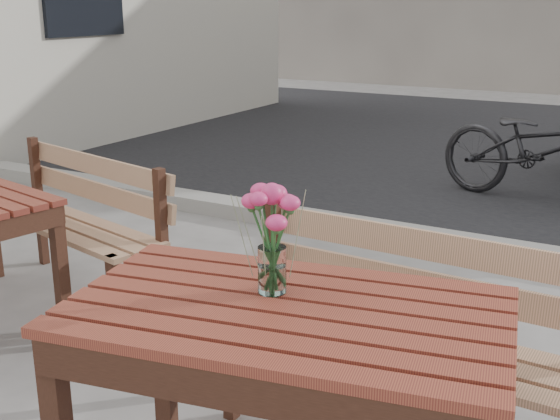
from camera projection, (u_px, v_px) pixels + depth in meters
name	position (u px, v px, depth m)	size (l,w,h in m)	color
street	(541.00, 187.00, 6.49)	(30.00, 8.12, 0.12)	black
main_table	(286.00, 346.00, 2.12)	(1.42, 0.99, 0.81)	#5E2018
main_bench	(408.00, 312.00, 2.66)	(1.45, 0.48, 0.89)	#886246
main_vase	(272.00, 226.00, 2.12)	(0.19, 0.19, 0.35)	white
second_bench	(82.00, 208.00, 4.06)	(1.46, 0.72, 0.87)	#886246
bicycle	(543.00, 149.00, 5.88)	(0.65, 1.86, 0.97)	black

